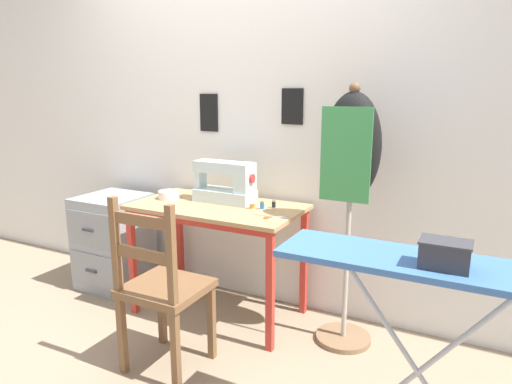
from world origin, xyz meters
name	(u,v)px	position (x,y,z in m)	size (l,w,h in m)	color
ground_plane	(194,332)	(0.00, 0.00, 0.00)	(14.00, 14.00, 0.00)	gray
wall_back	(244,115)	(0.00, 0.65, 1.28)	(10.00, 0.06, 2.55)	silver
sewing_table	(216,220)	(0.00, 0.28, 0.64)	(1.07, 0.59, 0.73)	tan
sewing_machine	(227,183)	(0.02, 0.39, 0.86)	(0.41, 0.17, 0.29)	silver
fabric_bowl	(169,195)	(-0.38, 0.29, 0.76)	(0.14, 0.14, 0.05)	silver
scissors	(272,218)	(0.44, 0.18, 0.74)	(0.13, 0.11, 0.01)	silver
thread_spool_near_machine	(252,206)	(0.24, 0.31, 0.75)	(0.04, 0.04, 0.04)	orange
thread_spool_mid_table	(262,206)	(0.30, 0.33, 0.76)	(0.03, 0.03, 0.04)	#2875C1
thread_spool_far_edge	(274,204)	(0.35, 0.39, 0.76)	(0.03, 0.03, 0.04)	black
wooden_chair	(162,289)	(0.07, -0.36, 0.45)	(0.40, 0.38, 0.94)	brown
filing_cabinet	(114,241)	(-0.93, 0.32, 0.34)	(0.44, 0.47, 0.69)	#93999E
dress_form	(351,162)	(0.83, 0.33, 1.06)	(0.32, 0.32, 1.48)	#846647
ironing_board	(426,275)	(1.34, -0.45, 0.80)	(1.06, 0.30, 0.86)	#3D6BAD
storage_box	(445,254)	(1.39, -0.49, 0.91)	(0.17, 0.12, 0.10)	#333338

